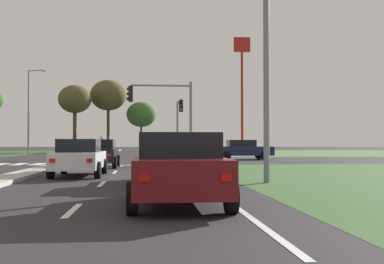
{
  "coord_description": "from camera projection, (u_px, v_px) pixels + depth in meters",
  "views": [
    {
      "loc": [
        5.0,
        -5.25,
        1.37
      ],
      "look_at": [
        8.66,
        34.01,
        2.21
      ],
      "focal_mm": 44.2,
      "sensor_mm": 36.0,
      "label": 1
    }
  ],
  "objects": [
    {
      "name": "car_black_near",
      "position": [
        99.0,
        153.0,
        25.58
      ],
      "size": [
        2.08,
        4.18,
        1.51
      ],
      "color": "black",
      "rests_on": "ground"
    },
    {
      "name": "lane_dash_third",
      "position": [
        115.0,
        172.0,
        21.39
      ],
      "size": [
        0.14,
        2.0,
        0.01
      ],
      "primitive_type": "cube",
      "color": "silver",
      "rests_on": "ground"
    },
    {
      "name": "pedestrian_at_median",
      "position": [
        102.0,
        143.0,
        48.08
      ],
      "size": [
        0.34,
        0.34,
        1.9
      ],
      "rotation": [
        0.0,
        0.0,
        1.86
      ],
      "color": "#232833",
      "rests_on": "median_island_far"
    },
    {
      "name": "car_white_seventh",
      "position": [
        80.0,
        157.0,
        19.05
      ],
      "size": [
        1.95,
        4.4,
        1.49
      ],
      "color": "silver",
      "rests_on": "ground"
    },
    {
      "name": "grass_verge_far_right",
      "position": [
        306.0,
        153.0,
        61.35
      ],
      "size": [
        35.0,
        35.0,
        0.01
      ],
      "primitive_type": "cube",
      "color": "#476B38",
      "rests_on": "ground"
    },
    {
      "name": "treeline_fourth",
      "position": [
        108.0,
        96.0,
        66.08
      ],
      "size": [
        5.04,
        5.04,
        10.07
      ],
      "color": "#423323",
      "rests_on": "ground"
    },
    {
      "name": "traffic_signal_near_right",
      "position": [
        167.0,
        108.0,
        28.66
      ],
      "size": [
        4.0,
        0.32,
        5.06
      ],
      "color": "gray",
      "rests_on": "ground"
    },
    {
      "name": "car_blue_sixth",
      "position": [
        169.0,
        160.0,
        15.57
      ],
      "size": [
        2.0,
        4.58,
        1.5
      ],
      "color": "navy",
      "rests_on": "ground"
    },
    {
      "name": "treeline_fifth",
      "position": [
        141.0,
        115.0,
        67.66
      ],
      "size": [
        4.23,
        4.23,
        7.13
      ],
      "color": "#423323",
      "rests_on": "ground"
    },
    {
      "name": "median_island_far",
      "position": [
        108.0,
        152.0,
        59.48
      ],
      "size": [
        1.2,
        36.0,
        0.14
      ],
      "primitive_type": "cube",
      "color": "#ADA89E",
      "rests_on": "ground"
    },
    {
      "name": "car_maroon_third",
      "position": [
        178.0,
        168.0,
        10.24
      ],
      "size": [
        2.09,
        4.23,
        1.57
      ],
      "color": "maroon",
      "rests_on": "ground"
    },
    {
      "name": "street_lamp_third",
      "position": [
        30.0,
        107.0,
        55.24
      ],
      "size": [
        2.29,
        1.21,
        9.83
      ],
      "color": "gray",
      "rests_on": "ground"
    },
    {
      "name": "ground_plane",
      "position": [
        80.0,
        161.0,
        34.6
      ],
      "size": [
        200.0,
        200.0,
        0.0
      ],
      "primitive_type": "plane",
      "color": "#282628"
    },
    {
      "name": "edge_line_right",
      "position": [
        199.0,
        179.0,
        17.31
      ],
      "size": [
        0.14,
        24.0,
        0.01
      ],
      "primitive_type": "cube",
      "color": "silver",
      "rests_on": "ground"
    },
    {
      "name": "fastfood_pole_sign",
      "position": [
        242.0,
        70.0,
        51.78
      ],
      "size": [
        1.8,
        0.4,
        12.87
      ],
      "color": "red",
      "rests_on": "ground"
    },
    {
      "name": "treeline_third",
      "position": [
        75.0,
        100.0,
        61.89
      ],
      "size": [
        4.32,
        4.32,
        8.85
      ],
      "color": "#423323",
      "rests_on": "ground"
    },
    {
      "name": "car_teal_fifth",
      "position": [
        98.0,
        146.0,
        67.46
      ],
      "size": [
        2.05,
        4.24,
        1.58
      ],
      "rotation": [
        0.0,
        0.0,
        3.14
      ],
      "color": "#19565B",
      "rests_on": "ground"
    },
    {
      "name": "crosswalk_bar_sixth",
      "position": [
        57.0,
        164.0,
        29.36
      ],
      "size": [
        0.7,
        2.8,
        0.01
      ],
      "primitive_type": "cube",
      "color": "silver",
      "rests_on": "ground"
    },
    {
      "name": "crosswalk_bar_fourth",
      "position": [
        19.0,
        164.0,
        29.15
      ],
      "size": [
        0.7,
        2.8,
        0.01
      ],
      "primitive_type": "cube",
      "color": "silver",
      "rests_on": "ground"
    },
    {
      "name": "lane_dash_near",
      "position": [
        73.0,
        210.0,
        9.44
      ],
      "size": [
        0.14,
        2.0,
        0.01
      ],
      "primitive_type": "cube",
      "color": "silver",
      "rests_on": "ground"
    },
    {
      "name": "crosswalk_bar_fifth",
      "position": [
        38.0,
        164.0,
        29.25
      ],
      "size": [
        0.7,
        2.8,
        0.01
      ],
      "primitive_type": "cube",
      "color": "silver",
      "rests_on": "ground"
    },
    {
      "name": "stop_bar_near",
      "position": [
        128.0,
        165.0,
        27.98
      ],
      "size": [
        6.4,
        0.5,
        0.01
      ],
      "primitive_type": "cube",
      "color": "silver",
      "rests_on": "ground"
    },
    {
      "name": "lane_dash_second",
      "position": [
        102.0,
        184.0,
        15.41
      ],
      "size": [
        0.14,
        2.0,
        0.01
      ],
      "primitive_type": "cube",
      "color": "silver",
      "rests_on": "ground"
    },
    {
      "name": "car_navy_fourth",
      "position": [
        243.0,
        149.0,
        37.07
      ],
      "size": [
        4.6,
        2.05,
        1.54
      ],
      "rotation": [
        0.0,
        0.0,
        -1.57
      ],
      "color": "#161E47",
      "rests_on": "ground"
    },
    {
      "name": "lane_dash_fourth",
      "position": [
        122.0,
        166.0,
        27.36
      ],
      "size": [
        0.14,
        2.0,
        0.01
      ],
      "primitive_type": "cube",
      "color": "silver",
      "rests_on": "ground"
    },
    {
      "name": "crosswalk_bar_third",
      "position": [
        0.0,
        164.0,
        29.04
      ],
      "size": [
        0.7,
        2.8,
        0.01
      ],
      "primitive_type": "cube",
      "color": "silver",
      "rests_on": "ground"
    },
    {
      "name": "traffic_signal_far_right",
      "position": [
        179.0,
        117.0,
        40.08
      ],
      "size": [
        0.32,
        4.89,
        5.02
      ],
      "color": "gray",
      "rests_on": "ground"
    },
    {
      "name": "street_lamp_near",
      "position": [
        269.0,
        29.0,
        16.11
      ],
      "size": [
        1.9,
        1.58,
        9.37
      ],
      "color": "gray",
      "rests_on": "ground"
    }
  ]
}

